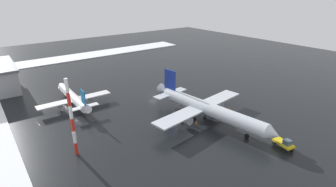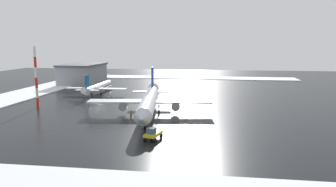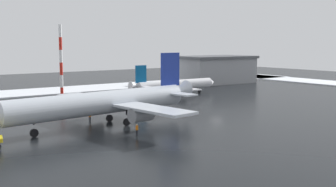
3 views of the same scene
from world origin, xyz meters
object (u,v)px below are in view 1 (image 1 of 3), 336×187
airplane_foreground_jet (207,109)px  ground_crew_near_tug (196,124)px  airplane_parked_starboard (73,97)px  ground_crew_mid_apron (229,109)px  pushback_tug (284,143)px  antenna_mast (72,118)px

airplane_foreground_jet → ground_crew_near_tug: airplane_foreground_jet is taller
airplane_parked_starboard → ground_crew_mid_apron: (31.96, 34.13, -1.60)m
airplane_foreground_jet → pushback_tug: airplane_foreground_jet is taller
ground_crew_near_tug → airplane_parked_starboard: bearing=-9.9°
pushback_tug → antenna_mast: size_ratio=0.29×
airplane_foreground_jet → ground_crew_near_tug: size_ratio=22.24×
antenna_mast → airplane_foreground_jet: bearing=79.8°
pushback_tug → airplane_parked_starboard: bearing=-138.1°
pushback_tug → ground_crew_mid_apron: size_ratio=2.90×
ground_crew_mid_apron → pushback_tug: bearing=165.1°
ground_crew_mid_apron → airplane_parked_starboard: bearing=45.2°
airplane_parked_starboard → antenna_mast: size_ratio=1.52×
airplane_parked_starboard → pushback_tug: (51.64, 29.51, -1.29)m
airplane_parked_starboard → pushback_tug: airplane_parked_starboard is taller
pushback_tug → antenna_mast: (-25.60, -37.63, 7.31)m
ground_crew_near_tug → antenna_mast: (-6.65, -28.58, 7.62)m
ground_crew_near_tug → antenna_mast: 30.32m
airplane_foreground_jet → pushback_tug: bearing=6.0°
airplane_parked_starboard → antenna_mast: antenna_mast is taller
airplane_parked_starboard → antenna_mast: 27.93m
airplane_parked_starboard → pushback_tug: size_ratio=5.27×
ground_crew_mid_apron → ground_crew_near_tug: same height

